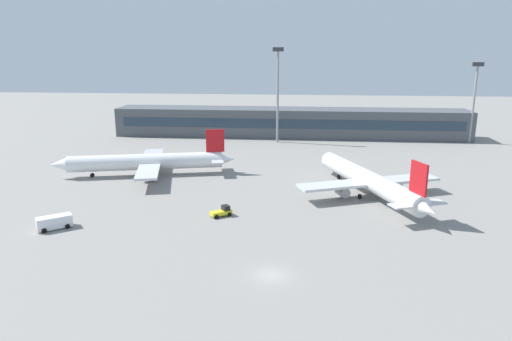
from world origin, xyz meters
TOP-DOWN VIEW (x-y plane):
  - ground_plane at (0.00, 40.00)m, footprint 400.00×400.00m
  - terminal_building at (0.00, 96.44)m, footprint 111.74×12.13m
  - airplane_near at (16.27, 35.04)m, footprint 27.97×38.95m
  - airplane_mid at (-30.94, 44.95)m, footprint 39.96×28.32m
  - baggage_tug_yellow at (-9.51, 20.52)m, footprint 3.80×3.31m
  - service_van_white at (-34.81, 12.30)m, footprint 5.34×4.76m
  - floodlight_tower_west at (-3.53, 86.46)m, footprint 3.20×0.80m
  - floodlight_tower_east at (54.37, 90.69)m, footprint 3.20×0.80m

SIDE VIEW (x-z plane):
  - ground_plane at x=0.00m, z-range 0.00..0.00m
  - baggage_tug_yellow at x=-9.51m, z-range -0.08..1.67m
  - service_van_white at x=-34.81m, z-range 0.07..2.15m
  - airplane_mid at x=-30.94m, z-range -1.95..8.06m
  - airplane_near at x=16.27m, z-range -1.97..8.14m
  - terminal_building at x=0.00m, z-range 0.00..9.00m
  - floodlight_tower_east at x=54.37m, z-range 1.98..25.78m
  - floodlight_tower_west at x=-3.53m, z-range 2.05..30.04m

